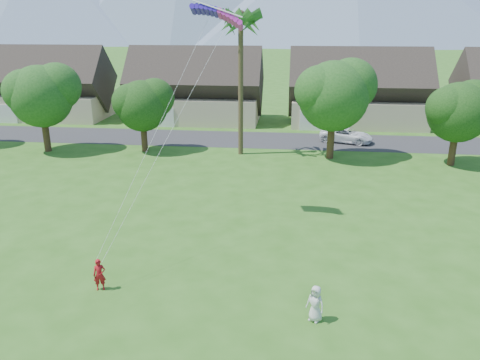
# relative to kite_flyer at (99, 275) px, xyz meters

# --- Properties ---
(street) EXTENTS (90.00, 7.00, 0.01)m
(street) POSITION_rel_kite_flyer_xyz_m (5.79, 28.88, -0.74)
(street) COLOR #2D2D30
(street) RESTS_ON ground
(kite_flyer) EXTENTS (0.63, 0.50, 1.50)m
(kite_flyer) POSITION_rel_kite_flyer_xyz_m (0.00, 0.00, 0.00)
(kite_flyer) COLOR #A71319
(kite_flyer) RESTS_ON ground
(watcher) EXTENTS (0.91, 0.82, 1.56)m
(watcher) POSITION_rel_kite_flyer_xyz_m (9.52, -1.26, 0.03)
(watcher) COLOR silver
(watcher) RESTS_ON ground
(parked_car) EXTENTS (5.63, 3.82, 1.43)m
(parked_car) POSITION_rel_kite_flyer_xyz_m (13.81, 28.88, -0.03)
(parked_car) COLOR white
(parked_car) RESTS_ON ground
(houses_row) EXTENTS (72.75, 8.19, 8.86)m
(houses_row) POSITION_rel_kite_flyer_xyz_m (6.29, 37.88, 2.69)
(houses_row) COLOR beige
(houses_row) RESTS_ON ground
(tree_row) EXTENTS (62.27, 6.67, 8.45)m
(tree_row) POSITION_rel_kite_flyer_xyz_m (4.65, 22.80, 4.14)
(tree_row) COLOR #47301C
(tree_row) RESTS_ON ground
(fan_palm) EXTENTS (3.00, 3.00, 13.80)m
(fan_palm) POSITION_rel_kite_flyer_xyz_m (3.79, 23.38, 11.05)
(fan_palm) COLOR #4C3D26
(fan_palm) RESTS_ON ground
(parafoil_kite) EXTENTS (3.02, 1.09, 0.50)m
(parafoil_kite) POSITION_rel_kite_flyer_xyz_m (4.11, 9.18, 11.19)
(parafoil_kite) COLOR #3518B9
(parafoil_kite) RESTS_ON ground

